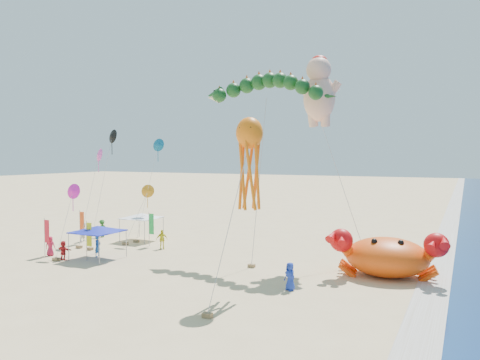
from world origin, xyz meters
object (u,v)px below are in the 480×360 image
at_px(crab_inflatable, 387,255).
at_px(octopus_kite, 249,157).
at_px(cherub_kite, 319,89).
at_px(canopy_white, 142,216).
at_px(dragon_kite, 265,92).
at_px(canopy_blue, 98,229).

bearing_deg(crab_inflatable, octopus_kite, -134.36).
relative_size(cherub_kite, canopy_white, 4.54).
height_order(crab_inflatable, octopus_kite, octopus_kite).
distance_m(dragon_kite, cherub_kite, 4.42).
bearing_deg(cherub_kite, octopus_kite, -97.28).
relative_size(crab_inflatable, dragon_kite, 0.52).
bearing_deg(cherub_kite, dragon_kite, -169.70).
height_order(crab_inflatable, canopy_blue, crab_inflatable).
bearing_deg(crab_inflatable, dragon_kite, 167.56).
bearing_deg(octopus_kite, canopy_white, 146.71).
height_order(dragon_kite, canopy_white, dragon_kite).
relative_size(crab_inflatable, canopy_blue, 2.05).
distance_m(octopus_kite, canopy_blue, 16.20).
xyz_separation_m(dragon_kite, canopy_white, (-13.78, 1.52, -11.14)).
xyz_separation_m(dragon_kite, canopy_blue, (-11.79, -6.70, -11.14)).
xyz_separation_m(octopus_kite, canopy_white, (-16.82, 11.04, -5.88)).
bearing_deg(octopus_kite, canopy_blue, 169.24).
height_order(dragon_kite, canopy_blue, dragon_kite).
bearing_deg(crab_inflatable, canopy_white, 171.07).
xyz_separation_m(canopy_blue, canopy_white, (-1.99, 8.22, -0.00)).
xyz_separation_m(crab_inflatable, canopy_blue, (-21.95, -4.46, 0.96)).
height_order(cherub_kite, canopy_white, cherub_kite).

